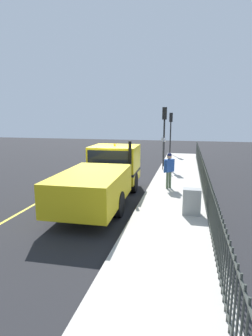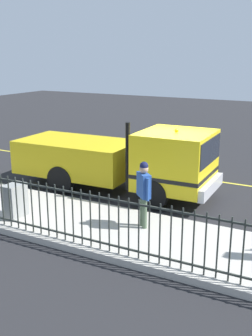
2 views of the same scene
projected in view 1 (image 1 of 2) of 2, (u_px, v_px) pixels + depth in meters
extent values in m
plane|color=#232326|center=(109.00, 190.00, 13.40)|extent=(60.29, 60.29, 0.00)
cube|color=#B7B2A8|center=(176.00, 193.00, 12.63)|extent=(2.87, 27.41, 0.17)
cube|color=yellow|center=(65.00, 187.00, 13.94)|extent=(0.12, 24.67, 0.01)
cube|color=yellow|center=(115.00, 163.00, 13.32)|extent=(2.35, 2.24, 1.76)
cube|color=black|center=(115.00, 156.00, 13.25)|extent=(2.17, 2.28, 0.78)
cube|color=gold|center=(92.00, 188.00, 9.85)|extent=(2.41, 4.14, 1.15)
cube|color=silver|center=(120.00, 173.00, 14.58)|extent=(2.17, 0.27, 0.36)
cube|color=black|center=(115.00, 171.00, 13.39)|extent=(2.37, 2.27, 0.12)
cylinder|color=black|center=(94.00, 181.00, 13.37)|extent=(0.33, 0.97, 0.96)
cylinder|color=black|center=(134.00, 183.00, 12.98)|extent=(0.33, 0.97, 0.96)
cylinder|color=black|center=(67.00, 201.00, 10.16)|extent=(0.33, 0.97, 0.96)
cylinder|color=black|center=(118.00, 204.00, 9.76)|extent=(0.33, 0.97, 0.96)
sphere|color=orange|center=(115.00, 145.00, 13.14)|extent=(0.12, 0.12, 0.12)
cylinder|color=black|center=(130.00, 164.00, 11.95)|extent=(0.14, 0.14, 2.11)
cube|color=#264C99|center=(169.00, 165.00, 12.92)|extent=(0.51, 0.52, 0.62)
sphere|color=tan|center=(169.00, 157.00, 12.84)|extent=(0.23, 0.23, 0.23)
sphere|color=#14193F|center=(169.00, 155.00, 12.83)|extent=(0.22, 0.22, 0.22)
cylinder|color=#4C6047|center=(170.00, 180.00, 13.11)|extent=(0.12, 0.12, 0.84)
cylinder|color=#4C6047|center=(167.00, 180.00, 13.01)|extent=(0.12, 0.12, 0.84)
cylinder|color=#264C99|center=(173.00, 166.00, 13.08)|extent=(0.09, 0.09, 0.59)
cylinder|color=#264C99|center=(165.00, 167.00, 12.78)|extent=(0.09, 0.09, 0.59)
cylinder|color=#2D332D|center=(241.00, 332.00, 3.47)|extent=(0.04, 0.04, 1.39)
cylinder|color=#2D332D|center=(238.00, 318.00, 3.71)|extent=(0.04, 0.04, 1.39)
cylinder|color=#2D332D|center=(235.00, 306.00, 3.95)|extent=(0.04, 0.04, 1.39)
cylinder|color=#2D332D|center=(232.00, 295.00, 4.19)|extent=(0.04, 0.04, 1.39)
cylinder|color=#2D332D|center=(230.00, 285.00, 4.43)|extent=(0.04, 0.04, 1.39)
cylinder|color=#2D332D|center=(228.00, 277.00, 4.67)|extent=(0.04, 0.04, 1.39)
cylinder|color=#2D332D|center=(226.00, 269.00, 4.91)|extent=(0.04, 0.04, 1.39)
cylinder|color=#2D332D|center=(224.00, 262.00, 5.15)|extent=(0.04, 0.04, 1.39)
cylinder|color=#2D332D|center=(222.00, 256.00, 5.39)|extent=(0.04, 0.04, 1.39)
cylinder|color=#2D332D|center=(221.00, 250.00, 5.63)|extent=(0.04, 0.04, 1.39)
cylinder|color=#2D332D|center=(220.00, 244.00, 5.87)|extent=(0.04, 0.04, 1.39)
cylinder|color=#2D332D|center=(218.00, 239.00, 6.11)|extent=(0.04, 0.04, 1.39)
cylinder|color=#2D332D|center=(217.00, 235.00, 6.35)|extent=(0.04, 0.04, 1.39)
cylinder|color=#2D332D|center=(216.00, 230.00, 6.59)|extent=(0.04, 0.04, 1.39)
cylinder|color=#2D332D|center=(215.00, 226.00, 6.83)|extent=(0.04, 0.04, 1.39)
cylinder|color=#2D332D|center=(214.00, 223.00, 7.07)|extent=(0.04, 0.04, 1.39)
cylinder|color=#2D332D|center=(214.00, 219.00, 7.30)|extent=(0.04, 0.04, 1.39)
cylinder|color=#2D332D|center=(213.00, 216.00, 7.54)|extent=(0.04, 0.04, 1.39)
cylinder|color=#2D332D|center=(212.00, 213.00, 7.78)|extent=(0.04, 0.04, 1.39)
cylinder|color=#2D332D|center=(211.00, 210.00, 8.02)|extent=(0.04, 0.04, 1.39)
cylinder|color=#2D332D|center=(211.00, 207.00, 8.26)|extent=(0.04, 0.04, 1.39)
cylinder|color=#2D332D|center=(210.00, 205.00, 8.50)|extent=(0.04, 0.04, 1.39)
cylinder|color=#2D332D|center=(209.00, 203.00, 8.74)|extent=(0.04, 0.04, 1.39)
cylinder|color=#2D332D|center=(209.00, 200.00, 8.98)|extent=(0.04, 0.04, 1.39)
cylinder|color=#2D332D|center=(208.00, 198.00, 9.22)|extent=(0.04, 0.04, 1.39)
cylinder|color=#2D332D|center=(208.00, 196.00, 9.46)|extent=(0.04, 0.04, 1.39)
cylinder|color=#2D332D|center=(207.00, 194.00, 9.70)|extent=(0.04, 0.04, 1.39)
cylinder|color=#2D332D|center=(207.00, 192.00, 9.94)|extent=(0.04, 0.04, 1.39)
cylinder|color=#2D332D|center=(207.00, 190.00, 10.18)|extent=(0.04, 0.04, 1.39)
cylinder|color=#2D332D|center=(206.00, 189.00, 10.42)|extent=(0.04, 0.04, 1.39)
cylinder|color=#2D332D|center=(206.00, 187.00, 10.66)|extent=(0.04, 0.04, 1.39)
cylinder|color=#2D332D|center=(205.00, 186.00, 10.90)|extent=(0.04, 0.04, 1.39)
cylinder|color=#2D332D|center=(205.00, 184.00, 11.14)|extent=(0.04, 0.04, 1.39)
cylinder|color=#2D332D|center=(205.00, 183.00, 11.38)|extent=(0.04, 0.04, 1.39)
cylinder|color=#2D332D|center=(204.00, 181.00, 11.62)|extent=(0.04, 0.04, 1.39)
cylinder|color=#2D332D|center=(204.00, 180.00, 11.86)|extent=(0.04, 0.04, 1.39)
cylinder|color=#2D332D|center=(204.00, 179.00, 12.10)|extent=(0.04, 0.04, 1.39)
cylinder|color=#2D332D|center=(203.00, 178.00, 12.33)|extent=(0.04, 0.04, 1.39)
cylinder|color=#2D332D|center=(203.00, 177.00, 12.57)|extent=(0.04, 0.04, 1.39)
cylinder|color=#2D332D|center=(203.00, 175.00, 12.81)|extent=(0.04, 0.04, 1.39)
cylinder|color=#2D332D|center=(203.00, 174.00, 13.05)|extent=(0.04, 0.04, 1.39)
cylinder|color=#2D332D|center=(202.00, 173.00, 13.29)|extent=(0.04, 0.04, 1.39)
cylinder|color=#2D332D|center=(202.00, 172.00, 13.53)|extent=(0.04, 0.04, 1.39)
cylinder|color=#2D332D|center=(202.00, 171.00, 13.77)|extent=(0.04, 0.04, 1.39)
cylinder|color=#2D332D|center=(202.00, 170.00, 14.01)|extent=(0.04, 0.04, 1.39)
cylinder|color=#2D332D|center=(201.00, 170.00, 14.25)|extent=(0.04, 0.04, 1.39)
cylinder|color=#2D332D|center=(201.00, 169.00, 14.49)|extent=(0.04, 0.04, 1.39)
cylinder|color=#2D332D|center=(201.00, 168.00, 14.73)|extent=(0.04, 0.04, 1.39)
cylinder|color=#2D332D|center=(201.00, 167.00, 14.97)|extent=(0.04, 0.04, 1.39)
cylinder|color=#2D332D|center=(201.00, 166.00, 15.21)|extent=(0.04, 0.04, 1.39)
cylinder|color=#2D332D|center=(200.00, 166.00, 15.45)|extent=(0.04, 0.04, 1.39)
cylinder|color=#2D332D|center=(200.00, 165.00, 15.69)|extent=(0.04, 0.04, 1.39)
cylinder|color=#2D332D|center=(200.00, 164.00, 15.93)|extent=(0.04, 0.04, 1.39)
cylinder|color=#2D332D|center=(200.00, 163.00, 16.17)|extent=(0.04, 0.04, 1.39)
cylinder|color=#2D332D|center=(200.00, 163.00, 16.41)|extent=(0.04, 0.04, 1.39)
cylinder|color=#2D332D|center=(200.00, 162.00, 16.65)|extent=(0.04, 0.04, 1.39)
cylinder|color=#2D332D|center=(199.00, 161.00, 16.89)|extent=(0.04, 0.04, 1.39)
cylinder|color=#2D332D|center=(199.00, 161.00, 17.13)|extent=(0.04, 0.04, 1.39)
cylinder|color=#2D332D|center=(199.00, 160.00, 17.36)|extent=(0.04, 0.04, 1.39)
cylinder|color=#2D332D|center=(199.00, 160.00, 17.60)|extent=(0.04, 0.04, 1.39)
cylinder|color=#2D332D|center=(199.00, 159.00, 17.84)|extent=(0.04, 0.04, 1.39)
cylinder|color=#2D332D|center=(199.00, 158.00, 18.08)|extent=(0.04, 0.04, 1.39)
cylinder|color=#2D332D|center=(199.00, 158.00, 18.32)|extent=(0.04, 0.04, 1.39)
cylinder|color=#2D332D|center=(198.00, 157.00, 18.56)|extent=(0.04, 0.04, 1.39)
cylinder|color=#2D332D|center=(198.00, 157.00, 18.80)|extent=(0.04, 0.04, 1.39)
cylinder|color=#2D332D|center=(198.00, 156.00, 19.04)|extent=(0.04, 0.04, 1.39)
cylinder|color=#2D332D|center=(198.00, 156.00, 19.28)|extent=(0.04, 0.04, 1.39)
cylinder|color=#2D332D|center=(198.00, 155.00, 19.52)|extent=(0.04, 0.04, 1.39)
cylinder|color=#2D332D|center=(198.00, 155.00, 19.76)|extent=(0.04, 0.04, 1.39)
cylinder|color=#2D332D|center=(198.00, 155.00, 20.00)|extent=(0.04, 0.04, 1.39)
cylinder|color=#2D332D|center=(198.00, 154.00, 20.24)|extent=(0.04, 0.04, 1.39)
cylinder|color=#2D332D|center=(198.00, 154.00, 20.48)|extent=(0.04, 0.04, 1.39)
cylinder|color=#2D332D|center=(197.00, 153.00, 20.72)|extent=(0.04, 0.04, 1.39)
cylinder|color=#2D332D|center=(197.00, 153.00, 20.96)|extent=(0.04, 0.04, 1.39)
cylinder|color=#2D332D|center=(197.00, 152.00, 21.20)|extent=(0.04, 0.04, 1.39)
cylinder|color=#2D332D|center=(197.00, 152.00, 21.44)|extent=(0.04, 0.04, 1.39)
cylinder|color=#2D332D|center=(197.00, 152.00, 21.68)|extent=(0.04, 0.04, 1.39)
cylinder|color=#2D332D|center=(197.00, 151.00, 21.92)|extent=(0.04, 0.04, 1.39)
cylinder|color=#2D332D|center=(197.00, 151.00, 22.16)|extent=(0.04, 0.04, 1.39)
cylinder|color=#2D332D|center=(197.00, 151.00, 22.40)|extent=(0.04, 0.04, 1.39)
cylinder|color=#2D332D|center=(197.00, 150.00, 22.63)|extent=(0.04, 0.04, 1.39)
cylinder|color=#2D332D|center=(197.00, 150.00, 22.87)|extent=(0.04, 0.04, 1.39)
cylinder|color=#2D332D|center=(197.00, 150.00, 23.11)|extent=(0.04, 0.04, 1.39)
cylinder|color=#2D332D|center=(196.00, 149.00, 23.35)|extent=(0.04, 0.04, 1.39)
cube|color=#2D332D|center=(204.00, 166.00, 12.11)|extent=(0.04, 23.29, 0.04)
cube|color=#2D332D|center=(203.00, 189.00, 12.31)|extent=(0.04, 23.29, 0.04)
cylinder|color=black|center=(164.00, 137.00, 18.79)|extent=(0.12, 0.12, 4.17)
cube|color=black|center=(165.00, 113.00, 18.48)|extent=(0.31, 0.22, 0.85)
sphere|color=red|center=(165.00, 110.00, 18.43)|extent=(0.16, 0.16, 0.16)
sphere|color=yellow|center=(165.00, 113.00, 18.48)|extent=(0.16, 0.16, 0.16)
sphere|color=green|center=(165.00, 117.00, 18.53)|extent=(0.16, 0.16, 0.16)
cylinder|color=black|center=(170.00, 134.00, 25.12)|extent=(0.12, 0.12, 3.89)
cube|color=black|center=(171.00, 117.00, 24.83)|extent=(0.33, 0.26, 0.85)
sphere|color=red|center=(171.00, 115.00, 24.78)|extent=(0.16, 0.16, 0.16)
sphere|color=yellow|center=(171.00, 117.00, 24.83)|extent=(0.16, 0.16, 0.16)
sphere|color=green|center=(171.00, 120.00, 24.88)|extent=(0.16, 0.16, 0.16)
cube|color=gray|center=(192.00, 202.00, 9.53)|extent=(0.64, 0.40, 0.95)
cone|color=orange|center=(64.00, 193.00, 11.85)|extent=(0.39, 0.39, 0.55)
cylinder|color=#4C4C4C|center=(163.00, 153.00, 17.67)|extent=(0.06, 0.06, 2.22)
cube|color=white|center=(163.00, 140.00, 17.50)|extent=(0.32, 0.42, 0.24)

